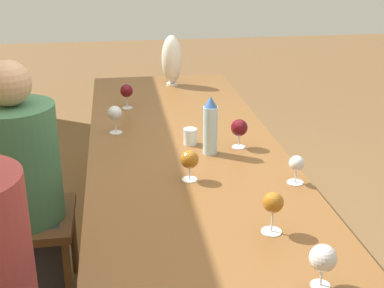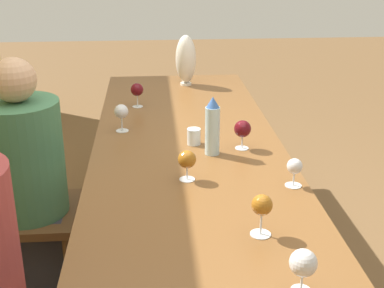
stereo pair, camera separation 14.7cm
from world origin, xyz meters
TOP-DOWN VIEW (x-y plane):
  - dining_table at (0.00, 0.00)m, footprint 3.10×0.91m
  - water_bottle at (0.09, -0.10)m, footprint 0.07×0.07m
  - water_tumbler at (0.21, -0.03)m, footprint 0.06×0.06m
  - vase at (1.30, -0.06)m, footprint 0.13×0.13m
  - wine_glass_0 at (-0.18, 0.03)m, footprint 0.07×0.07m
  - wine_glass_1 at (-0.63, -0.18)m, footprint 0.07×0.07m
  - wine_glass_2 at (-0.94, -0.24)m, footprint 0.08×0.08m
  - wine_glass_4 at (0.83, 0.25)m, footprint 0.07×0.07m
  - wine_glass_5 at (0.42, 0.32)m, footprint 0.07×0.07m
  - wine_glass_6 at (-0.27, -0.39)m, footprint 0.07×0.07m
  - wine_glass_7 at (0.14, -0.25)m, footprint 0.08×0.08m
  - chair_far at (0.14, 0.83)m, footprint 0.44×0.44m
  - person_far at (0.14, 0.75)m, footprint 0.37×0.37m

SIDE VIEW (x-z plane):
  - chair_far at x=0.14m, z-range 0.05..0.92m
  - person_far at x=0.14m, z-range 0.04..1.24m
  - dining_table at x=0.00m, z-range 0.31..1.07m
  - water_tumbler at x=0.21m, z-range 0.75..0.83m
  - wine_glass_6 at x=-0.27m, z-range 0.77..0.89m
  - wine_glass_0 at x=-0.18m, z-range 0.77..0.90m
  - wine_glass_2 at x=-0.94m, z-range 0.78..0.91m
  - wine_glass_7 at x=0.14m, z-range 0.78..0.92m
  - wine_glass_4 at x=0.83m, z-range 0.78..0.92m
  - wine_glass_5 at x=0.42m, z-range 0.78..0.92m
  - wine_glass_1 at x=-0.63m, z-range 0.78..0.93m
  - water_bottle at x=0.09m, z-range 0.75..1.02m
  - vase at x=1.30m, z-range 0.76..1.09m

